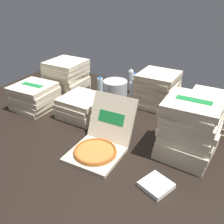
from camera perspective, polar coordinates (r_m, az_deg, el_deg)
name	(u,v)px	position (r m, az deg, el deg)	size (l,w,h in m)	color
ground_plane	(103,131)	(2.22, -2.16, -4.26)	(3.20, 2.40, 0.02)	black
open_pizza_box	(100,142)	(1.92, -2.67, -6.85)	(0.37, 0.54, 0.37)	beige
pizza_stack_right_mid	(190,129)	(1.88, 17.31, -3.70)	(0.42, 0.42, 0.45)	beige
pizza_stack_right_near	(35,97)	(2.64, -17.17, 3.36)	(0.41, 0.40, 0.25)	beige
pizza_stack_center_far	(157,89)	(2.62, 10.25, 5.17)	(0.41, 0.42, 0.35)	beige
pizza_stack_left_near	(210,111)	(2.36, 21.39, 0.28)	(0.40, 0.40, 0.30)	beige
pizza_stack_center_near	(82,106)	(2.40, -6.93, 1.25)	(0.41, 0.40, 0.20)	beige
pizza_stack_right_far	(67,79)	(2.83, -10.28, 7.51)	(0.40, 0.40, 0.40)	beige
ice_bucket	(115,88)	(2.85, 0.75, 5.52)	(0.27, 0.27, 0.17)	#B7BABF
water_bottle_0	(135,84)	(2.89, 5.24, 6.46)	(0.06, 0.06, 0.24)	white
water_bottle_1	(131,80)	(3.00, 4.32, 7.31)	(0.06, 0.06, 0.24)	white
water_bottle_2	(132,92)	(2.66, 4.67, 4.53)	(0.06, 0.06, 0.24)	silver
water_bottle_3	(100,88)	(2.77, -2.69, 5.55)	(0.06, 0.06, 0.24)	silver
napkin_pile	(156,185)	(1.68, 10.01, -16.09)	(0.17, 0.17, 0.03)	white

